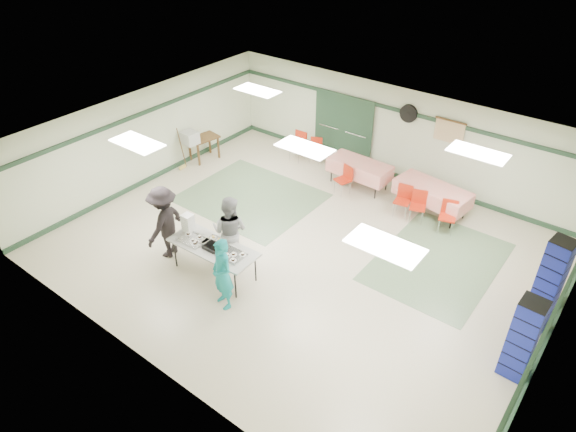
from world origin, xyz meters
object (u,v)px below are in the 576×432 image
Objects in this scene: chair_a at (419,203)px; chair_loose_a at (316,148)px; volunteer_dark at (165,222)px; dining_table_b at (359,168)px; chair_d at (345,177)px; office_printer at (190,138)px; dining_table_a at (432,193)px; crate_stack_blue_a at (522,339)px; chair_loose_b at (299,143)px; broom at (182,148)px; volunteer_grey at (230,231)px; serving_table at (213,248)px; crate_stack_blue_b at (548,287)px; volunteer_teal at (222,274)px; chair_c at (448,213)px; chair_b at (404,197)px; crate_stack_red at (554,279)px; printer_table at (203,140)px.

chair_loose_a is at bearing 146.29° from chair_a.
volunteer_dark is 0.99× the size of dining_table_b.
office_printer is at bearing -142.93° from chair_d.
dining_table_a is 1.20× the size of crate_stack_blue_a.
broom is (-2.42, -2.62, 0.13)m from chair_loose_b.
volunteer_grey is 0.96× the size of dining_table_b.
volunteer_dark reaches higher than chair_loose_b.
office_printer is (-6.77, -1.47, 0.42)m from chair_a.
dining_table_a is (2.73, 5.30, -0.15)m from serving_table.
volunteer_dark is 1.34× the size of broom.
dining_table_b is 6.93m from crate_stack_blue_a.
chair_a is 0.39× the size of crate_stack_blue_b.
volunteer_teal is 5.93m from chair_c.
chair_c is 1.80× the size of office_printer.
chair_c is (4.80, 4.88, -0.38)m from volunteer_dark.
volunteer_grey reaches higher than chair_loose_b.
crate_stack_blue_b is (5.74, -2.10, 0.57)m from chair_d.
chair_d is at bearing 159.93° from crate_stack_blue_b.
chair_b is 1.00× the size of chair_c.
chair_b is 5.27m from crate_stack_blue_a.
chair_a is at bearing -92.46° from dining_table_a.
crate_stack_blue_a is (5.63, -4.03, 0.28)m from dining_table_b.
chair_d is 2.38m from chair_loose_b.
chair_d is (-0.11, -0.57, -0.06)m from dining_table_b.
broom reaches higher than office_printer.
broom reaches higher than dining_table_b.
volunteer_grey is (0.01, 0.53, 0.15)m from serving_table.
broom is at bearing 170.70° from crate_stack_blue_a.
crate_stack_blue_b is at bearing -38.06° from chair_b.
volunteer_grey is 4.23m from chair_d.
chair_a is at bearing 149.32° from crate_stack_blue_b.
dining_table_a is 0.78m from chair_b.
chair_loose_b is (-2.64, 6.19, -0.25)m from volunteer_teal.
crate_stack_blue_b reaches higher than chair_c.
crate_stack_blue_a reaches higher than chair_c.
serving_table is 2.53× the size of chair_d.
crate_stack_red is 10.30m from printer_table.
serving_table is at bearing -32.90° from office_printer.
serving_table is 1.02× the size of dining_table_a.
chair_b is 1.78m from chair_d.
printer_table is (-7.56, -0.94, 0.12)m from chair_c.
chair_b is 1.02× the size of chair_d.
serving_table is at bearing -99.19° from chair_loose_a.
volunteer_grey reaches higher than chair_d.
crate_stack_blue_b is at bearing -21.03° from chair_loose_b.
chair_a is 6.83m from printer_table.
volunteer_grey reaches higher than printer_table.
dining_table_a is at bearing 22.37° from printer_table.
volunteer_grey is at bearing -27.97° from office_printer.
chair_c reaches higher than dining_table_b.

